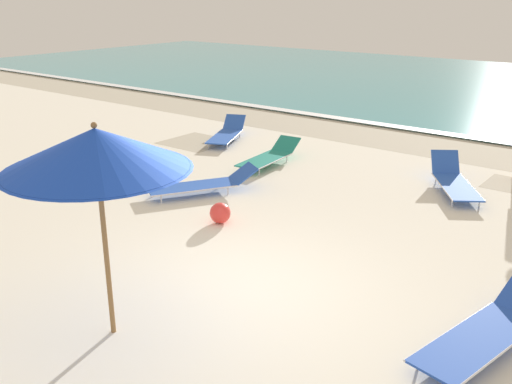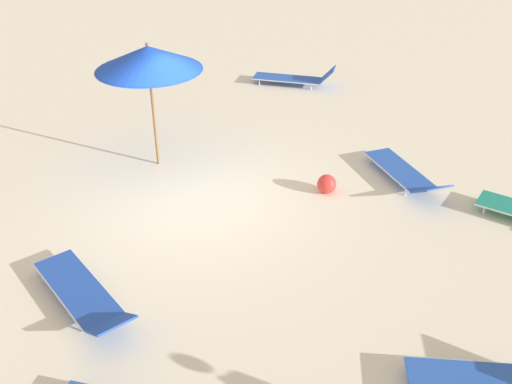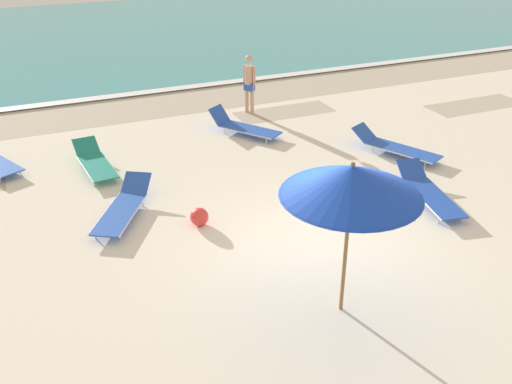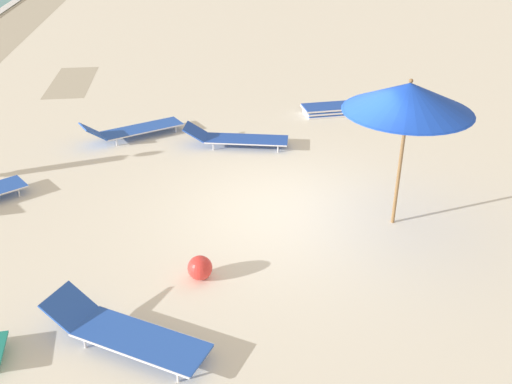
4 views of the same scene
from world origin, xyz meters
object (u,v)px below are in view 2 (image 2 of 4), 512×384
at_px(beach_umbrella, 148,58).
at_px(sun_lounger_mid_beach_solo, 83,294).
at_px(sun_lounger_beside_umbrella, 295,78).
at_px(beach_ball, 327,184).
at_px(sun_lounger_near_water_right, 500,380).
at_px(sun_lounger_mid_beach_pair_a, 405,173).

height_order(beach_umbrella, sun_lounger_mid_beach_solo, beach_umbrella).
xyz_separation_m(beach_umbrella, sun_lounger_beside_umbrella, (-5.65, -0.56, -2.06)).
bearing_deg(beach_ball, sun_lounger_near_water_right, 57.68).
bearing_deg(beach_umbrella, sun_lounger_near_water_right, 79.42).
height_order(sun_lounger_beside_umbrella, sun_lounger_near_water_right, sun_lounger_near_water_right).
xyz_separation_m(sun_lounger_mid_beach_pair_a, beach_ball, (1.32, -0.98, -0.02)).
bearing_deg(sun_lounger_mid_beach_pair_a, beach_ball, -5.52).
bearing_deg(sun_lounger_beside_umbrella, sun_lounger_mid_beach_pair_a, 33.05).
height_order(sun_lounger_mid_beach_pair_a, beach_ball, sun_lounger_mid_beach_pair_a).
relative_size(sun_lounger_beside_umbrella, sun_lounger_mid_beach_solo, 0.96).
bearing_deg(sun_lounger_mid_beach_solo, beach_ball, -179.05).
xyz_separation_m(beach_umbrella, sun_lounger_near_water_right, (1.42, 7.62, -2.05)).
height_order(sun_lounger_mid_beach_solo, sun_lounger_mid_beach_pair_a, sun_lounger_mid_beach_pair_a).
bearing_deg(sun_lounger_beside_umbrella, sun_lounger_mid_beach_solo, -7.06).
bearing_deg(beach_ball, beach_umbrella, -69.76).
xyz_separation_m(beach_umbrella, sun_lounger_mid_beach_solo, (3.65, 2.44, -2.07)).
height_order(sun_lounger_mid_beach_solo, beach_ball, sun_lounger_mid_beach_solo).
bearing_deg(sun_lounger_mid_beach_pair_a, sun_lounger_near_water_right, 70.14).
height_order(beach_umbrella, sun_lounger_mid_beach_pair_a, beach_umbrella).
distance_m(sun_lounger_mid_beach_solo, beach_ball, 4.99).
relative_size(sun_lounger_near_water_right, sun_lounger_mid_beach_pair_a, 0.93).
distance_m(sun_lounger_near_water_right, beach_ball, 5.00).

